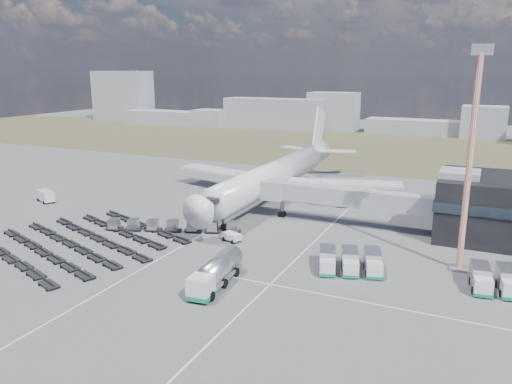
% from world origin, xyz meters
% --- Properties ---
extents(ground, '(420.00, 420.00, 0.00)m').
position_xyz_m(ground, '(0.00, 0.00, 0.00)').
color(ground, '#565659').
rests_on(ground, ground).
extents(grass_strip, '(420.00, 90.00, 0.01)m').
position_xyz_m(grass_strip, '(0.00, 110.00, 0.01)').
color(grass_strip, '#49422B').
rests_on(grass_strip, ground).
extents(lane_markings, '(47.12, 110.00, 0.01)m').
position_xyz_m(lane_markings, '(9.77, 3.00, 0.01)').
color(lane_markings, silver).
rests_on(lane_markings, ground).
extents(jet_bridge, '(30.30, 3.80, 7.05)m').
position_xyz_m(jet_bridge, '(15.90, 20.42, 5.05)').
color(jet_bridge, '#939399').
rests_on(jet_bridge, ground).
extents(airliner, '(51.59, 64.53, 17.62)m').
position_xyz_m(airliner, '(0.00, 32.38, 5.29)').
color(airliner, silver).
rests_on(airliner, ground).
extents(skyline, '(306.84, 26.92, 25.77)m').
position_xyz_m(skyline, '(-22.23, 151.40, 6.98)').
color(skyline, '#92949F').
rests_on(skyline, ground).
extents(fuel_tanker, '(3.68, 11.41, 3.63)m').
position_xyz_m(fuel_tanker, '(9.95, -11.31, 1.81)').
color(fuel_tanker, silver).
rests_on(fuel_tanker, ground).
extents(pushback_tug, '(3.31, 2.56, 1.35)m').
position_xyz_m(pushback_tug, '(4.00, 4.48, 0.68)').
color(pushback_tug, silver).
rests_on(pushback_tug, ground).
extents(utility_van, '(5.04, 3.69, 2.43)m').
position_xyz_m(utility_van, '(-42.03, 9.96, 1.21)').
color(utility_van, silver).
rests_on(utility_van, ground).
extents(catering_truck, '(2.74, 5.74, 2.56)m').
position_xyz_m(catering_truck, '(14.46, 33.64, 1.31)').
color(catering_truck, silver).
rests_on(catering_truck, ground).
extents(service_trucks_near, '(9.70, 8.36, 2.51)m').
position_xyz_m(service_trucks_near, '(24.09, 0.64, 1.36)').
color(service_trucks_near, silver).
rests_on(service_trucks_near, ground).
extents(service_trucks_far, '(9.25, 7.50, 2.57)m').
position_xyz_m(service_trucks_far, '(43.38, 2.28, 1.40)').
color(service_trucks_far, silver).
rests_on(service_trucks_far, ground).
extents(uld_row, '(22.32, 9.41, 1.79)m').
position_xyz_m(uld_row, '(-7.29, 4.67, 1.07)').
color(uld_row, black).
rests_on(uld_row, ground).
extents(baggage_dollies, '(33.60, 31.39, 0.75)m').
position_xyz_m(baggage_dollies, '(-17.30, -6.06, 0.38)').
color(baggage_dollies, black).
rests_on(baggage_dollies, ground).
extents(floodlight_mast, '(2.80, 2.29, 29.72)m').
position_xyz_m(floodlight_mast, '(37.55, 7.28, 14.90)').
color(floodlight_mast, '#D24621').
rests_on(floodlight_mast, ground).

